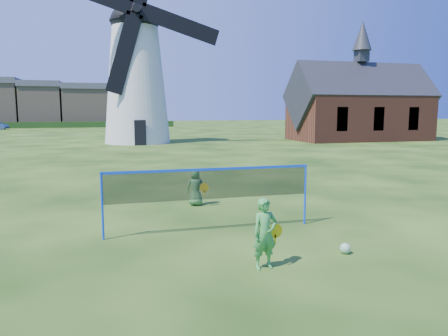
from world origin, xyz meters
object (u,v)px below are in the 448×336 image
object	(u,v)px
chapel	(359,107)
player_girl	(265,234)
windmill	(136,74)
play_ball	(345,248)
badminton_net	(210,185)
player_boy	(196,187)

from	to	relation	value
chapel	player_girl	world-z (taller)	chapel
windmill	play_ball	distance (m)	31.89
play_ball	chapel	bearing A→B (deg)	56.73
windmill	badminton_net	bearing A→B (deg)	-90.77
chapel	play_ball	world-z (taller)	chapel
play_ball	windmill	bearing A→B (deg)	93.46
player_girl	player_boy	size ratio (longest dim) A/B	1.16
player_girl	windmill	bearing A→B (deg)	83.20
badminton_net	player_girl	size ratio (longest dim) A/B	3.83
windmill	badminton_net	xyz separation A→B (m)	(-0.39, -28.97, -4.90)
windmill	chapel	bearing A→B (deg)	-5.20
player_girl	play_ball	distance (m)	1.98
windmill	play_ball	size ratio (longest dim) A/B	81.99
chapel	player_boy	distance (m)	32.32
windmill	badminton_net	size ratio (longest dim) A/B	3.57
badminton_net	player_girl	bearing A→B (deg)	-81.35
badminton_net	player_girl	distance (m)	2.70
chapel	windmill	bearing A→B (deg)	174.80
player_girl	play_ball	world-z (taller)	player_girl
badminton_net	player_boy	xyz separation A→B (m)	(0.24, 2.88, -0.57)
badminton_net	play_ball	size ratio (longest dim) A/B	22.95
player_girl	badminton_net	bearing A→B (deg)	91.83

